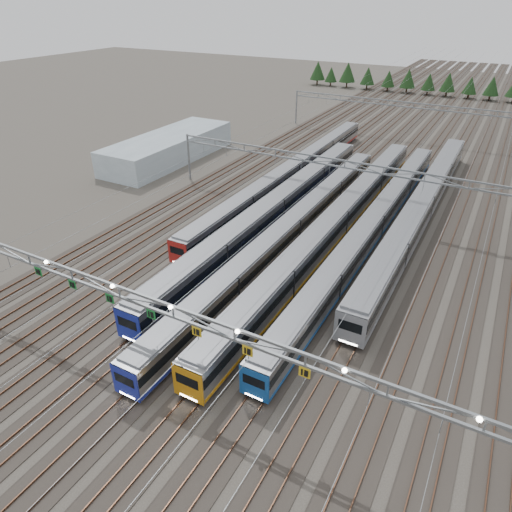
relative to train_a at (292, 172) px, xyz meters
The scene contains 13 objects.
ground 47.91m from the train_a, 76.41° to the right, with size 400.00×400.00×0.00m, color #47423A.
track_bed 54.65m from the train_a, 78.12° to the left, with size 54.00×260.00×5.42m.
train_a is the anchor object (origin of this frame).
train_b 16.08m from the train_a, 73.75° to the right, with size 3.01×59.82×3.92m.
train_c 21.64m from the train_a, 65.43° to the right, with size 2.71×61.86×3.53m.
train_d 19.94m from the train_a, 47.38° to the right, with size 2.91×67.54×3.79m.
train_e 22.29m from the train_a, 36.14° to the right, with size 2.70×65.34×3.51m.
train_f 22.93m from the train_a, 11.17° to the right, with size 3.05×63.13×3.98m.
gantry_near 48.24m from the train_a, 76.49° to the right, with size 56.36×0.61×8.08m.
gantry_mid 13.71m from the train_a, 30.12° to the right, with size 56.36×0.36×8.00m.
gantry_far 40.32m from the train_a, 73.70° to the left, with size 56.36×0.36×8.00m.
west_shed 26.76m from the train_a, behind, with size 10.00×30.00×4.75m, color #9CB0BA.
treeline 93.95m from the train_a, 79.79° to the left, with size 106.40×5.60×7.02m.
Camera 1 is at (19.42, -21.84, 28.89)m, focal length 32.00 mm.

